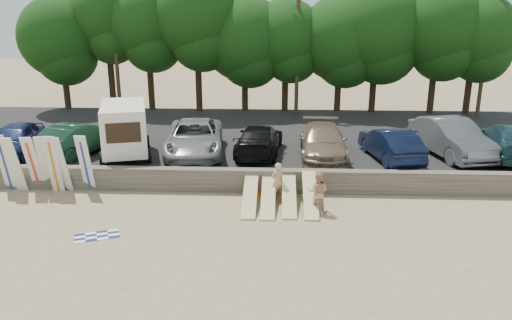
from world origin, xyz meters
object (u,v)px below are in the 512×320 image
at_px(box_trailer, 124,128).
at_px(car_7, 506,141).
at_px(car_4, 323,142).
at_px(car_5, 391,144).
at_px(beachgoer_a, 277,181).
at_px(beachgoer_b, 318,192).
at_px(car_2, 194,138).
at_px(car_6, 451,138).
at_px(car_0, 15,140).
at_px(car_3, 259,140).
at_px(car_1, 78,138).
at_px(cooler, 307,198).

height_order(box_trailer, car_7, box_trailer).
xyz_separation_m(car_4, car_5, (3.14, -0.24, -0.00)).
distance_m(beachgoer_a, beachgoer_b, 1.96).
bearing_deg(car_5, car_2, -13.85).
distance_m(box_trailer, beachgoer_b, 10.22).
bearing_deg(car_6, car_0, 170.11).
bearing_deg(car_5, beachgoer_b, 41.82).
bearing_deg(car_7, car_3, 7.93).
relative_size(car_5, beachgoer_b, 2.83).
relative_size(car_7, beachgoer_b, 3.35).
xyz_separation_m(car_5, beachgoer_b, (-3.73, -4.87, -0.64)).
xyz_separation_m(car_1, car_4, (11.89, 0.03, -0.03)).
bearing_deg(car_4, beachgoer_a, -117.72).
xyz_separation_m(car_0, car_2, (8.59, 0.72, 0.02)).
relative_size(car_3, car_5, 1.08).
xyz_separation_m(car_1, car_3, (8.81, 0.43, -0.07)).
bearing_deg(car_4, car_7, 3.89).
relative_size(car_1, car_5, 1.04).
bearing_deg(box_trailer, beachgoer_a, -42.48).
xyz_separation_m(car_6, beachgoer_a, (-8.34, -4.47, -0.80)).
height_order(box_trailer, car_3, box_trailer).
distance_m(box_trailer, cooler, 9.58).
xyz_separation_m(car_7, cooler, (-9.70, -4.55, -1.33)).
xyz_separation_m(car_3, car_6, (9.27, 0.15, 0.17)).
distance_m(car_1, car_3, 8.82).
height_order(car_5, beachgoer_a, car_5).
height_order(car_5, car_7, car_7).
relative_size(car_3, car_4, 0.95).
distance_m(car_3, beachgoer_a, 4.46).
xyz_separation_m(car_3, cooler, (2.15, -4.50, -1.26)).
bearing_deg(car_6, car_1, 169.22).
height_order(car_3, car_7, car_7).
height_order(car_2, beachgoer_b, car_2).
xyz_separation_m(box_trailer, car_3, (6.42, 0.68, -0.70)).
bearing_deg(cooler, car_4, 92.16).
bearing_deg(car_5, car_6, -176.18).
relative_size(car_1, car_4, 0.92).
bearing_deg(cooler, car_5, 58.42).
height_order(car_0, car_3, car_0).
xyz_separation_m(car_1, car_6, (18.08, 0.58, 0.11)).
bearing_deg(car_1, car_0, 27.55).
bearing_deg(car_7, car_1, 9.03).
xyz_separation_m(beachgoer_b, cooler, (-0.34, 1.01, -0.65)).
bearing_deg(beachgoer_b, box_trailer, -14.82).
bearing_deg(car_5, box_trailer, -10.56).
height_order(car_0, car_6, car_6).
height_order(car_5, cooler, car_5).
height_order(car_0, car_4, car_0).
bearing_deg(cooler, car_7, 40.07).
height_order(box_trailer, car_0, box_trailer).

